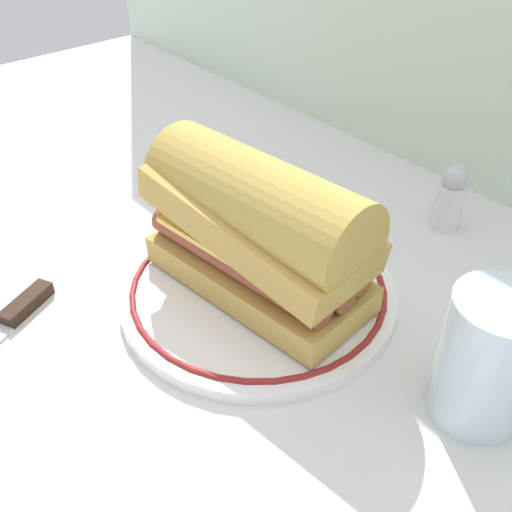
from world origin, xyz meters
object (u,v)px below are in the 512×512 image
object	(u,v)px
plate	(256,288)
salt_shaker	(450,198)
drinking_glass	(485,366)
butter_knife	(1,327)
sausage_sandwich	(256,225)

from	to	relation	value
plate	salt_shaker	world-z (taller)	salt_shaker
plate	drinking_glass	world-z (taller)	drinking_glass
butter_knife	sausage_sandwich	bearing A→B (deg)	61.99
plate	butter_knife	distance (m)	0.22
butter_knife	salt_shaker	bearing A→B (deg)	70.65
plate	drinking_glass	bearing A→B (deg)	11.06
plate	salt_shaker	distance (m)	0.23
plate	butter_knife	bearing A→B (deg)	-118.01
butter_knife	drinking_glass	bearing A→B (deg)	37.53
plate	sausage_sandwich	xyz separation A→B (m)	(0.00, -0.00, 0.07)
sausage_sandwich	salt_shaker	world-z (taller)	sausage_sandwich
sausage_sandwich	drinking_glass	size ratio (longest dim) A/B	2.00
drinking_glass	salt_shaker	size ratio (longest dim) A/B	1.47
plate	sausage_sandwich	world-z (taller)	sausage_sandwich
sausage_sandwich	drinking_glass	xyz separation A→B (m)	(0.20, 0.04, -0.03)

